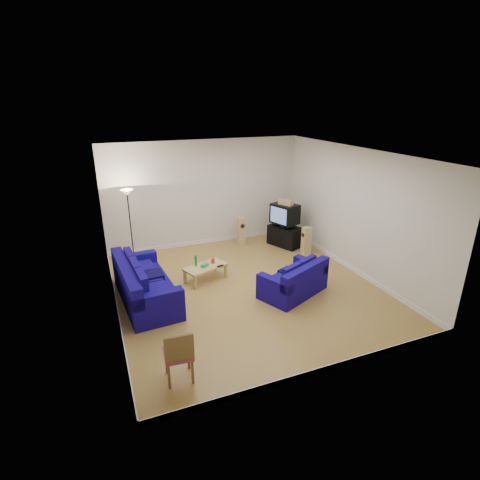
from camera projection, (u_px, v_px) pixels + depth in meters
name	position (u px, v px, depth m)	size (l,w,h in m)	color
room	(247.00, 228.00, 8.53)	(6.01, 6.51, 3.21)	brown
sofa_three_seat	(143.00, 287.00, 8.37)	(1.23, 2.50, 0.94)	#0D0456
sofa_loveseat	(295.00, 282.00, 8.69)	(1.82, 1.46, 0.80)	#0D0456
coffee_table	(205.00, 268.00, 9.35)	(1.18, 0.87, 0.39)	tan
bottle	(196.00, 261.00, 9.29)	(0.06, 0.06, 0.27)	#197233
tissue_box	(205.00, 265.00, 9.28)	(0.20, 0.11, 0.08)	green
red_canister	(213.00, 261.00, 9.47)	(0.09, 0.09, 0.13)	red
remote	(220.00, 266.00, 9.32)	(0.17, 0.05, 0.02)	black
tv_stand	(285.00, 236.00, 11.59)	(1.01, 0.56, 0.62)	black
av_receiver	(285.00, 225.00, 11.47)	(0.48, 0.39, 0.11)	black
television	(285.00, 214.00, 11.34)	(0.80, 0.92, 0.59)	black
centre_speaker	(286.00, 202.00, 11.15)	(0.44, 0.18, 0.15)	tan
speaker_left	(241.00, 231.00, 11.59)	(0.22, 0.29, 0.89)	tan
speaker_right	(306.00, 241.00, 10.91)	(0.26, 0.20, 0.83)	tan
floor_lamp	(128.00, 203.00, 10.01)	(0.35, 0.35, 2.04)	black
dining_chair	(179.00, 354.00, 5.90)	(0.49, 0.49, 0.95)	brown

